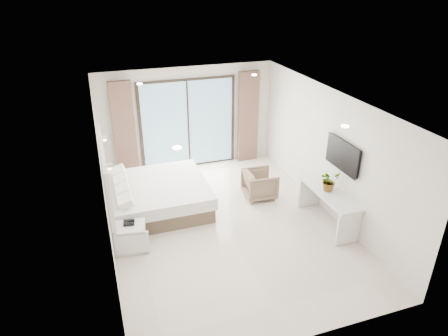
{
  "coord_description": "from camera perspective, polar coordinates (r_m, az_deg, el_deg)",
  "views": [
    {
      "loc": [
        -2.26,
        -6.63,
        4.77
      ],
      "look_at": [
        0.1,
        0.4,
        1.14
      ],
      "focal_mm": 32.0,
      "sensor_mm": 36.0,
      "label": 1
    }
  ],
  "objects": [
    {
      "name": "nightstand",
      "position": [
        7.88,
        -13.22,
        -9.62
      ],
      "size": [
        0.64,
        0.56,
        0.52
      ],
      "rotation": [
        0.0,
        0.0,
        -0.15
      ],
      "color": "silver",
      "rests_on": "ground"
    },
    {
      "name": "console_desk",
      "position": [
        8.52,
        14.7,
        -4.43
      ],
      "size": [
        0.52,
        1.67,
        0.77
      ],
      "color": "silver",
      "rests_on": "ground"
    },
    {
      "name": "armchair",
      "position": [
        9.37,
        5.14,
        -2.14
      ],
      "size": [
        0.7,
        0.74,
        0.72
      ],
      "primitive_type": "imported",
      "rotation": [
        0.0,
        0.0,
        1.51
      ],
      "color": "#8F755D",
      "rests_on": "ground"
    },
    {
      "name": "bed",
      "position": [
        9.02,
        -9.55,
        -3.93
      ],
      "size": [
        2.16,
        2.06,
        0.74
      ],
      "color": "brown",
      "rests_on": "ground"
    },
    {
      "name": "ground",
      "position": [
        8.48,
        0.23,
        -8.18
      ],
      "size": [
        6.2,
        6.2,
        0.0
      ],
      "primitive_type": "plane",
      "color": "beige",
      "rests_on": "ground"
    },
    {
      "name": "phone",
      "position": [
        7.76,
        -13.43,
        -7.61
      ],
      "size": [
        0.22,
        0.18,
        0.07
      ],
      "primitive_type": "cube",
      "rotation": [
        0.0,
        0.0,
        -0.13
      ],
      "color": "black",
      "rests_on": "nightstand"
    },
    {
      "name": "plant",
      "position": [
        8.38,
        14.79,
        -2.07
      ],
      "size": [
        0.41,
        0.46,
        0.34
      ],
      "primitive_type": "imported",
      "rotation": [
        0.0,
        0.0,
        0.06
      ],
      "color": "#33662D",
      "rests_on": "console_desk"
    },
    {
      "name": "room_shell",
      "position": [
        8.4,
        -2.94,
        3.71
      ],
      "size": [
        4.62,
        6.22,
        2.72
      ],
      "color": "silver",
      "rests_on": "ground"
    }
  ]
}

